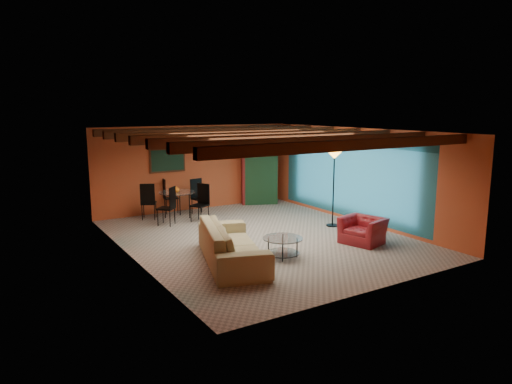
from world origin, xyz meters
TOP-DOWN VIEW (x-y plane):
  - room at (0.00, 0.11)m, footprint 6.52×8.01m
  - sofa at (-1.51, -1.27)m, footprint 1.91×3.02m
  - armchair at (1.88, -1.70)m, footprint 1.09×1.17m
  - coffee_table at (-0.40, -1.58)m, footprint 1.02×1.02m
  - dining_table at (-0.98, 3.09)m, footprint 2.46×2.46m
  - armoire at (2.20, 3.70)m, footprint 1.20×0.89m
  - floor_lamp at (2.36, -0.04)m, footprint 0.53×0.53m
  - ceiling_fan at (0.00, 0.00)m, footprint 1.50×1.50m
  - painting at (-0.90, 3.96)m, footprint 1.05×0.03m
  - potted_plant at (2.20, 3.70)m, footprint 0.55×0.51m
  - vase at (-0.98, 3.09)m, footprint 0.19×0.19m

SIDE VIEW (x-z plane):
  - coffee_table at x=-0.40m, z-range 0.00..0.45m
  - armchair at x=1.88m, z-range 0.00..0.64m
  - sofa at x=-1.51m, z-range 0.00..0.82m
  - dining_table at x=-0.98m, z-range 0.00..1.10m
  - armoire at x=2.20m, z-range 0.00..1.89m
  - floor_lamp at x=2.36m, z-range 0.00..2.11m
  - vase at x=-0.98m, z-range 1.10..1.28m
  - painting at x=-0.90m, z-range 1.32..1.97m
  - potted_plant at x=2.20m, z-range 1.89..2.38m
  - ceiling_fan at x=0.00m, z-range 2.14..2.58m
  - room at x=0.00m, z-range 1.01..3.72m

